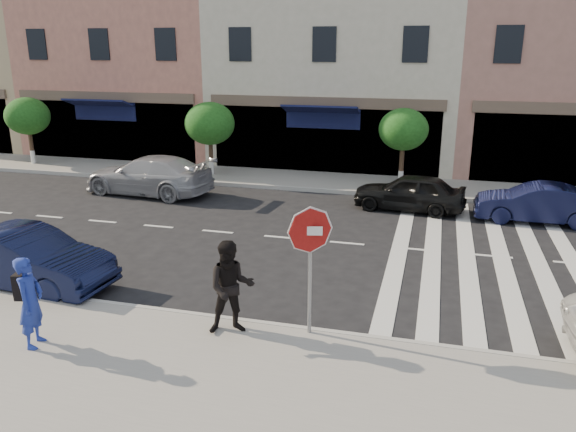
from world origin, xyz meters
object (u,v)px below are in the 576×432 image
object	(u,v)px
photographer	(31,302)
car_near_mid	(26,259)
car_far_right	(537,203)
stop_sign	(310,243)
car_far_left	(149,175)
car_far_mid	(409,192)
walker	(231,287)

from	to	relation	value
photographer	car_near_mid	world-z (taller)	photographer
car_near_mid	car_far_right	size ratio (longest dim) A/B	1.11
photographer	car_far_right	size ratio (longest dim) A/B	0.46
stop_sign	car_far_left	world-z (taller)	stop_sign
photographer	car_near_mid	size ratio (longest dim) A/B	0.41
car_near_mid	car_far_left	world-z (taller)	car_far_left
stop_sign	car_far_mid	world-z (taller)	stop_sign
car_far_left	car_far_right	distance (m)	13.75
stop_sign	walker	world-z (taller)	stop_sign
stop_sign	car_near_mid	world-z (taller)	stop_sign
car_far_left	car_far_right	bearing A→B (deg)	96.03
photographer	car_far_left	xyz separation A→B (m)	(-3.62, 11.02, -0.28)
car_far_right	car_near_mid	bearing A→B (deg)	-55.14
walker	car_far_left	world-z (taller)	walker
car_near_mid	car_far_right	distance (m)	14.98
car_far_right	car_far_mid	bearing A→B (deg)	-94.54
car_far_left	car_far_right	world-z (taller)	car_far_left
car_near_mid	photographer	bearing A→B (deg)	-134.41
photographer	walker	xyz separation A→B (m)	(3.34, 1.42, 0.06)
photographer	car_far_right	distance (m)	14.98
walker	car_far_right	distance (m)	11.77
car_far_left	car_far_mid	world-z (taller)	car_far_left
car_near_mid	car_far_mid	xyz separation A→B (m)	(8.29, 8.86, -0.06)
car_far_left	walker	bearing A→B (deg)	41.98
photographer	car_far_right	bearing A→B (deg)	-55.82
stop_sign	walker	size ratio (longest dim) A/B	1.37
stop_sign	car_far_left	size ratio (longest dim) A/B	0.50
stop_sign	photographer	world-z (taller)	stop_sign
stop_sign	car_far_mid	distance (m)	9.78
photographer	car_far_right	world-z (taller)	photographer
car_far_right	walker	bearing A→B (deg)	-35.13
car_far_mid	car_far_right	size ratio (longest dim) A/B	0.99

